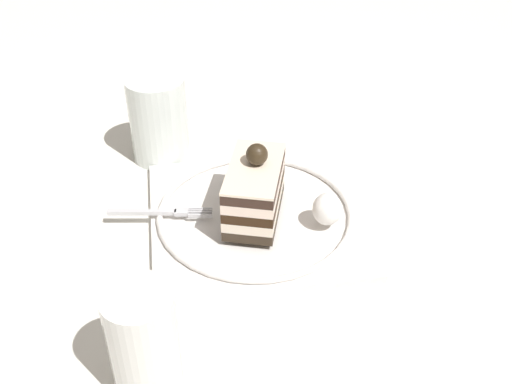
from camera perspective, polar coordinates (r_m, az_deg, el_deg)
The scene contains 7 objects.
ground_plane at distance 0.73m, azimuth 0.52°, elevation -2.68°, with size 2.40×2.40×0.00m, color silver.
dessert_plate at distance 0.72m, azimuth 0.00°, elevation -2.46°, with size 0.26×0.26×0.02m.
cake_slice at distance 0.70m, azimuth -0.15°, elevation 0.22°, with size 0.09×0.12×0.09m.
whipped_cream_dollop at distance 0.70m, azimuth 6.65°, elevation -1.58°, with size 0.03×0.03×0.04m, color white.
fork at distance 0.72m, azimuth -8.63°, elevation -1.88°, with size 0.12×0.03×0.00m.
drink_glass_near at distance 0.54m, azimuth -10.27°, elevation -14.23°, with size 0.06×0.06×0.12m.
drink_glass_far at distance 0.83m, azimuth -9.01°, elevation 6.28°, with size 0.08×0.08×0.12m.
Camera 1 is at (0.13, 0.55, 0.47)m, focal length 42.99 mm.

